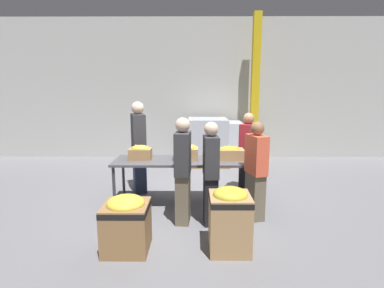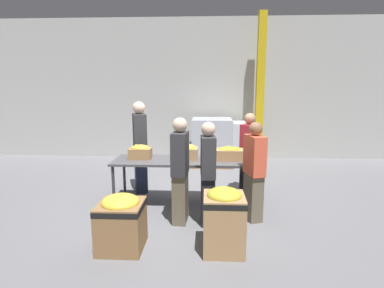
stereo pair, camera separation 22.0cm
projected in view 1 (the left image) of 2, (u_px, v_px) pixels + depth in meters
The scene contains 16 objects.
ground_plane at pixel (185, 204), 5.34m from camera, with size 30.00×30.00×0.00m, color slate.
wall_back at pixel (189, 90), 8.68m from camera, with size 16.00×0.08×4.00m.
sorting_table at pixel (185, 163), 5.20m from camera, with size 2.45×0.79×0.81m.
banana_box_0 at pixel (140, 152), 5.21m from camera, with size 0.38×0.26×0.26m.
banana_box_1 at pixel (186, 152), 5.21m from camera, with size 0.42×0.33×0.28m.
banana_box_2 at pixel (230, 153), 5.19m from camera, with size 0.46×0.32×0.24m.
volunteer_0 at pixel (248, 154), 5.80m from camera, with size 0.40×0.47×1.57m.
volunteer_1 at pixel (211, 174), 4.44m from camera, with size 0.23×0.43×1.55m.
volunteer_2 at pixel (183, 171), 4.47m from camera, with size 0.25×0.45×1.61m.
volunteer_3 at pixel (256, 171), 4.61m from camera, with size 0.31×0.45×1.53m.
volunteer_4 at pixel (139, 148), 5.83m from camera, with size 0.37×0.53×1.78m.
donation_bin_0 at pixel (126, 221), 3.74m from camera, with size 0.56×0.56×0.72m.
donation_bin_1 at pixel (230, 217), 3.72m from camera, with size 0.51×0.51×0.82m.
support_pillar at pixel (255, 90), 8.12m from camera, with size 0.21×0.21×4.00m.
pallet_stack_0 at pixel (208, 142), 8.12m from camera, with size 1.14×1.14×1.24m.
pallet_stack_1 at pixel (226, 143), 8.25m from camera, with size 0.92×0.92×1.13m.
Camera 1 is at (0.16, -5.06, 2.01)m, focal length 28.00 mm.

